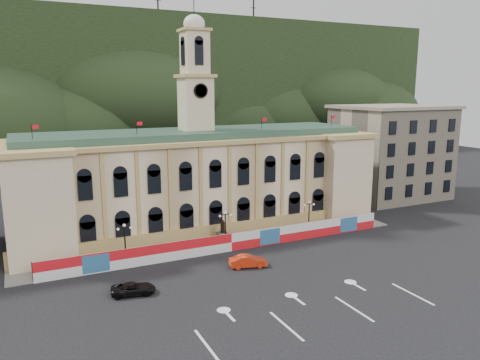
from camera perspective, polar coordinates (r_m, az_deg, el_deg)
name	(u,v)px	position (r m, az deg, el deg)	size (l,w,h in m)	color
ground	(289,293)	(52.74, 5.98, -13.57)	(260.00, 260.00, 0.00)	black
lane_markings	(315,313)	(49.00, 9.17, -15.68)	(26.00, 10.00, 0.02)	white
hill_ridge	(96,96)	(164.57, -17.11, 9.80)	(230.00, 80.00, 64.00)	black
city_hall	(198,179)	(74.18, -5.17, 0.11)	(56.20, 17.60, 37.10)	beige
side_building_right	(391,152)	(99.84, 17.88, 3.32)	(21.00, 17.00, 18.60)	#BDAD92
hoarding_fence	(232,242)	(64.66, -1.04, -7.57)	(50.00, 0.44, 2.50)	red
pavement	(223,244)	(67.33, -2.05, -7.86)	(56.00, 5.50, 0.16)	slate
statue	(223,237)	(67.19, -2.14, -6.90)	(1.40, 1.40, 3.72)	#595651
lamp_left	(125,239)	(61.68, -13.86, -7.06)	(1.96, 0.44, 5.15)	black
lamp_center	(225,226)	(65.76, -1.80, -5.58)	(1.96, 0.44, 5.15)	black
lamp_right	(309,214)	(72.35, 8.41, -4.14)	(1.96, 0.44, 5.15)	black
red_sedan	(248,261)	(59.20, 0.99, -9.86)	(4.96, 2.77, 1.55)	red
black_suv	(133,289)	(53.20, -12.88, -12.79)	(5.11, 3.10, 1.32)	black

